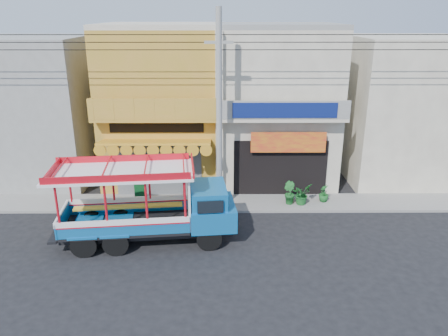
# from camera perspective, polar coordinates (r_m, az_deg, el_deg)

# --- Properties ---
(ground) EXTENTS (90.00, 90.00, 0.00)m
(ground) POSITION_cam_1_polar(r_m,az_deg,el_deg) (17.66, 2.66, -10.11)
(ground) COLOR black
(ground) RESTS_ON ground
(sidewalk) EXTENTS (30.00, 2.00, 0.12)m
(sidewalk) POSITION_cam_1_polar(r_m,az_deg,el_deg) (21.19, 2.13, -4.57)
(sidewalk) COLOR slate
(sidewalk) RESTS_ON ground
(shophouse_left) EXTENTS (6.00, 7.50, 8.24)m
(shophouse_left) POSITION_cam_1_polar(r_m,az_deg,el_deg) (23.92, -7.86, 8.29)
(shophouse_left) COLOR #B28C27
(shophouse_left) RESTS_ON ground
(shophouse_right) EXTENTS (6.00, 6.75, 8.24)m
(shophouse_right) POSITION_cam_1_polar(r_m,az_deg,el_deg) (23.90, 6.71, 8.33)
(shophouse_right) COLOR #AFA58F
(shophouse_right) RESTS_ON ground
(party_pilaster) EXTENTS (0.35, 0.30, 8.00)m
(party_pilaster) POSITION_cam_1_polar(r_m,az_deg,el_deg) (20.70, -0.61, 6.39)
(party_pilaster) COLOR #AFA58F
(party_pilaster) RESTS_ON ground
(filler_building_left) EXTENTS (6.00, 6.00, 7.60)m
(filler_building_left) POSITION_cam_1_polar(r_m,az_deg,el_deg) (25.88, -23.49, 7.02)
(filler_building_left) COLOR gray
(filler_building_left) RESTS_ON ground
(filler_building_right) EXTENTS (6.00, 6.00, 7.60)m
(filler_building_right) POSITION_cam_1_polar(r_m,az_deg,el_deg) (25.79, 22.42, 7.12)
(filler_building_right) COLOR #AFA58F
(filler_building_right) RESTS_ON ground
(utility_pole) EXTENTS (28.00, 0.26, 9.00)m
(utility_pole) POSITION_cam_1_polar(r_m,az_deg,el_deg) (18.97, -0.19, 8.34)
(utility_pole) COLOR gray
(utility_pole) RESTS_ON ground
(songthaew_truck) EXTENTS (7.32, 3.02, 3.32)m
(songthaew_truck) POSITION_cam_1_polar(r_m,az_deg,el_deg) (17.49, -8.43, -4.72)
(songthaew_truck) COLOR black
(songthaew_truck) RESTS_ON ground
(green_sign) EXTENTS (0.58, 0.30, 0.88)m
(green_sign) POSITION_cam_1_polar(r_m,az_deg,el_deg) (21.38, -10.83, -3.45)
(green_sign) COLOR black
(green_sign) RESTS_ON sidewalk
(potted_plant_a) EXTENTS (1.17, 1.18, 0.99)m
(potted_plant_a) POSITION_cam_1_polar(r_m,az_deg,el_deg) (21.09, 10.08, -3.36)
(potted_plant_a) COLOR #1A5B22
(potted_plant_a) RESTS_ON sidewalk
(potted_plant_b) EXTENTS (0.68, 0.74, 1.07)m
(potted_plant_b) POSITION_cam_1_polar(r_m,az_deg,el_deg) (21.03, 8.49, -3.23)
(potted_plant_b) COLOR #1A5B22
(potted_plant_b) RESTS_ON sidewalk
(potted_plant_c) EXTENTS (0.51, 0.51, 0.85)m
(potted_plant_c) POSITION_cam_1_polar(r_m,az_deg,el_deg) (21.59, 12.91, -3.22)
(potted_plant_c) COLOR #1A5B22
(potted_plant_c) RESTS_ON sidewalk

